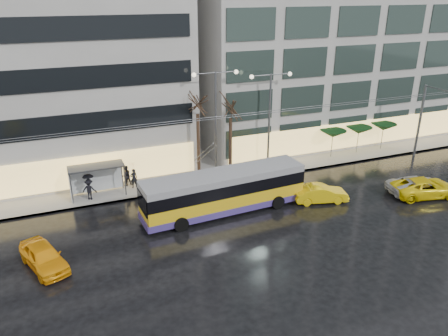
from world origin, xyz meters
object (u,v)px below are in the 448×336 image
trolleybus (224,193)px  taxi_a (44,257)px  street_lamp_near (216,110)px  bus_shelter (91,174)px

trolleybus → taxi_a: size_ratio=2.87×
trolleybus → taxi_a: 12.70m
street_lamp_near → bus_shelter: bearing=-179.4°
trolleybus → bus_shelter: trolleybus is taller
bus_shelter → taxi_a: bearing=-113.6°
bus_shelter → street_lamp_near: size_ratio=0.47×
bus_shelter → trolleybus: bearing=-35.2°
bus_shelter → street_lamp_near: 11.14m
bus_shelter → street_lamp_near: bearing=0.6°
trolleybus → street_lamp_near: size_ratio=1.36×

